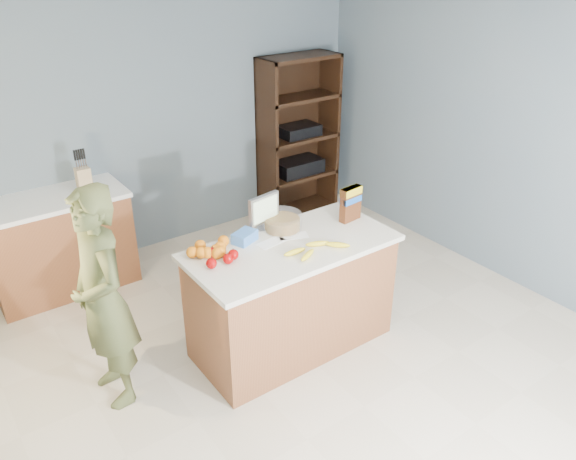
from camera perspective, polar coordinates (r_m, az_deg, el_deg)
floor at (r=4.41m, az=2.73°, el=-13.35°), size 4.50×5.00×0.02m
walls at (r=3.57m, az=3.31°, el=7.24°), size 4.52×5.02×2.51m
counter_peninsula at (r=4.35m, az=0.39°, el=-7.11°), size 1.56×0.76×0.90m
back_cabinet at (r=5.45m, az=-22.16°, el=-1.28°), size 1.24×0.62×0.90m
shelving_unit at (r=6.48m, az=0.80°, el=9.21°), size 0.90×0.40×1.80m
person at (r=3.88m, az=-18.33°, el=-6.71°), size 0.41×0.60×1.58m
knife_block at (r=5.25m, az=-20.04°, el=4.89°), size 0.12×0.10×0.31m
envelopes at (r=4.17m, az=-0.57°, el=-0.94°), size 0.43×0.19×0.00m
bananas at (r=4.00m, az=2.71°, el=-1.91°), size 0.48×0.23×0.04m
apples at (r=3.89m, az=-6.78°, el=-2.77°), size 0.26×0.22×0.08m
oranges at (r=3.98m, az=-7.84°, el=-1.97°), size 0.34×0.25×0.08m
blue_carton at (r=4.13m, az=-4.43°, el=-0.71°), size 0.21×0.18×0.08m
salad_bowl at (r=4.29m, az=-0.59°, el=0.78°), size 0.30×0.30×0.13m
tv at (r=4.25m, az=-2.46°, el=2.00°), size 0.28×0.12×0.28m
cereal_box at (r=4.42m, az=6.39°, el=2.92°), size 0.19×0.09×0.28m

